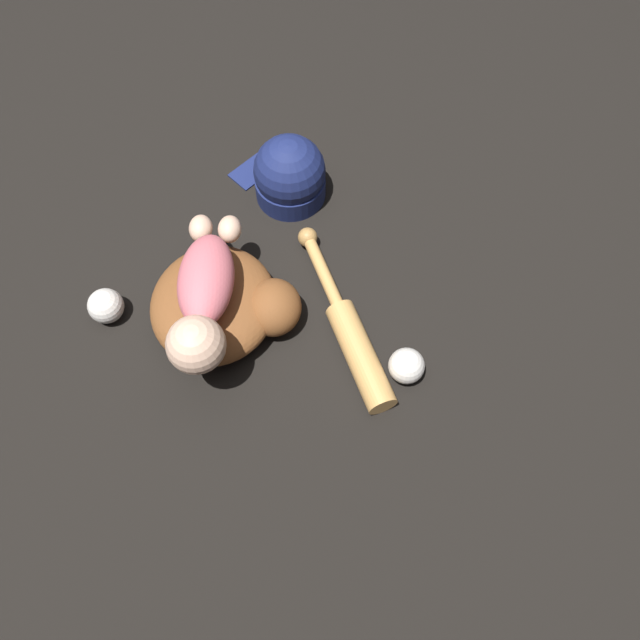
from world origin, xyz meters
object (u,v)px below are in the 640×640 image
Objects in this scene: baseball at (406,366)px; baseball_spare at (106,306)px; baseball_bat at (351,334)px; baseball_glove at (224,304)px; baby_figure at (203,299)px; baseball_cap at (289,175)px.

baseball is 0.66m from baseball_spare.
baseball_glove is at bearing -76.57° from baseball_bat.
baby_figure reaches higher than baseball_glove.
baseball_cap reaches higher than baseball_spare.
baseball_glove is 4.99× the size of baseball.
baby_figure is 0.32m from baseball_bat.
baseball_bat is 1.43× the size of baseball_cap.
baseball_bat is 0.53m from baseball_spare.
baseball is at bearing 103.00° from baby_figure.
baseball_spare is (0.11, -0.23, -0.01)m from baseball_glove.
baseball_cap reaches higher than baseball_bat.
baby_figure reaches higher than baseball_cap.
baseball is (-0.05, 0.41, -0.02)m from baseball_glove.
baby_figure is 4.79× the size of baseball_spare.
baseball_cap is (-0.30, -0.30, 0.04)m from baseball_bat.
baseball_cap is (-0.47, 0.21, 0.03)m from baseball_spare.
baseball_bat is at bearing 108.94° from baseball_spare.
baseball_cap is at bearing -176.34° from baby_figure.
baby_figure reaches higher than baseball_bat.
baseball_glove is at bearing 4.46° from baseball_cap.
baseball_cap is at bearing 156.54° from baseball_spare.
baseball_glove reaches higher than baseball_spare.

